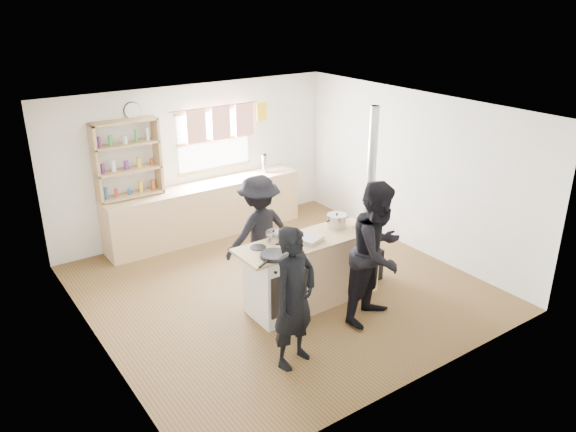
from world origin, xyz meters
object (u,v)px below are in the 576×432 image
object	(u,v)px
bread_board	(364,223)
person_near_right	(378,253)
person_near_left	(294,298)
stockpot_counter	(337,221)
stockpot_stove	(274,237)
flue_heater	(368,236)
person_far	(259,231)
thermos	(264,164)
cooking_island	(313,270)
skillet_greens	(274,255)
roast_tray	(310,239)

from	to	relation	value
bread_board	person_near_right	bearing A→B (deg)	-119.33
person_near_left	stockpot_counter	bearing A→B (deg)	20.71
stockpot_counter	person_near_left	bearing A→B (deg)	-144.00
stockpot_stove	person_near_left	distance (m)	1.23
stockpot_stove	flue_heater	bearing A→B (deg)	-4.05
person_far	bread_board	bearing A→B (deg)	135.37
bread_board	person_near_right	world-z (taller)	person_near_right
flue_heater	person_near_right	size ratio (longest dim) A/B	1.38
stockpot_stove	thermos	bearing A→B (deg)	59.55
bread_board	person_near_right	distance (m)	0.78
thermos	person_far	world-z (taller)	person_far
cooking_island	person_far	world-z (taller)	person_far
cooking_island	bread_board	xyz separation A→B (m)	(0.79, -0.09, 0.51)
bread_board	person_near_left	world-z (taller)	person_near_left
person_far	skillet_greens	bearing A→B (deg)	62.88
bread_board	stockpot_counter	bearing A→B (deg)	149.21
roast_tray	stockpot_stove	distance (m)	0.46
skillet_greens	flue_heater	xyz separation A→B (m)	(1.76, 0.26, -0.30)
thermos	person_near_left	distance (m)	4.22
roast_tray	person_near_left	xyz separation A→B (m)	(-0.85, -0.86, -0.15)
flue_heater	person_far	xyz separation A→B (m)	(-1.33, 0.76, 0.14)
stockpot_stove	person_near_left	xyz separation A→B (m)	(-0.48, -1.12, -0.19)
stockpot_stove	bread_board	xyz separation A→B (m)	(1.28, -0.27, -0.02)
flue_heater	person_near_right	distance (m)	1.07
skillet_greens	stockpot_stove	world-z (taller)	stockpot_stove
person_near_left	skillet_greens	bearing A→B (deg)	57.25
cooking_island	person_near_left	distance (m)	1.39
stockpot_counter	flue_heater	xyz separation A→B (m)	(0.56, -0.03, -0.36)
stockpot_stove	person_far	distance (m)	0.71
skillet_greens	bread_board	xyz separation A→B (m)	(1.52, 0.10, 0.02)
flue_heater	person_near_right	bearing A→B (deg)	-126.47
bread_board	person_near_left	bearing A→B (deg)	-154.10
bread_board	person_near_left	size ratio (longest dim) A/B	0.20
skillet_greens	person_far	bearing A→B (deg)	67.36
cooking_island	stockpot_counter	size ratio (longest dim) A/B	7.35
cooking_island	stockpot_stove	xyz separation A→B (m)	(-0.49, 0.18, 0.54)
bread_board	person_near_right	size ratio (longest dim) A/B	0.18
person_near_left	cooking_island	bearing A→B (deg)	28.78
skillet_greens	bread_board	bearing A→B (deg)	3.78
skillet_greens	person_near_left	world-z (taller)	person_near_left
person_near_left	stockpot_stove	bearing A→B (deg)	51.71
roast_tray	cooking_island	bearing A→B (deg)	33.62
bread_board	person_far	world-z (taller)	person_far
skillet_greens	person_far	xyz separation A→B (m)	(0.43, 1.02, -0.16)
bread_board	flue_heater	bearing A→B (deg)	34.12
skillet_greens	bread_board	world-z (taller)	bread_board
thermos	skillet_greens	world-z (taller)	thermos
person_near_left	flue_heater	bearing A→B (deg)	11.67
stockpot_stove	bread_board	bearing A→B (deg)	-11.94
person_near_left	person_near_right	size ratio (longest dim) A/B	0.90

